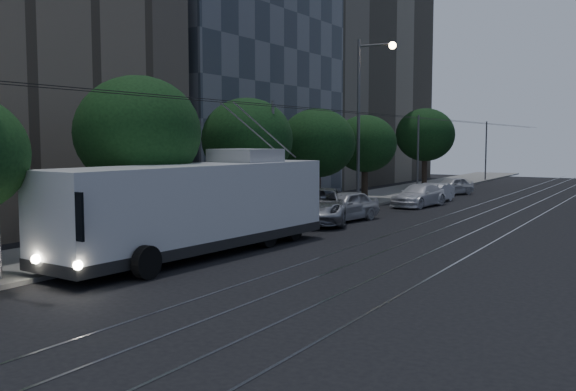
# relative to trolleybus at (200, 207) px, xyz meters

# --- Properties ---
(ground) EXTENTS (120.00, 120.00, 0.00)m
(ground) POSITION_rel_trolleybus_xyz_m (3.78, -2.64, -1.76)
(ground) COLOR black
(ground) RESTS_ON ground
(sidewalk) EXTENTS (5.00, 90.00, 0.15)m
(sidewalk) POSITION_rel_trolleybus_xyz_m (-3.72, 17.36, -1.69)
(sidewalk) COLOR gray
(sidewalk) RESTS_ON ground
(tram_rails) EXTENTS (4.52, 90.00, 0.02)m
(tram_rails) POSITION_rel_trolleybus_xyz_m (6.28, 17.36, -1.75)
(tram_rails) COLOR gray
(tram_rails) RESTS_ON ground
(overhead_wires) EXTENTS (2.23, 90.00, 6.00)m
(overhead_wires) POSITION_rel_trolleybus_xyz_m (-1.20, 17.36, 1.71)
(overhead_wires) COLOR black
(overhead_wires) RESTS_ON ground
(building_glass_mid) EXTENTS (14.40, 18.40, 26.80)m
(building_glass_mid) POSITION_rel_trolleybus_xyz_m (-15.22, 19.36, 11.66)
(building_glass_mid) COLOR #3B424C
(building_glass_mid) RESTS_ON ground
(building_tan_far) EXTENTS (14.40, 22.40, 34.80)m
(building_tan_far) POSITION_rel_trolleybus_xyz_m (-15.22, 39.36, 15.66)
(building_tan_far) COLOR gray
(building_tan_far) RESTS_ON ground
(trolleybus) EXTENTS (3.52, 12.86, 5.63)m
(trolleybus) POSITION_rel_trolleybus_xyz_m (0.00, 0.00, 0.00)
(trolleybus) COLOR silver
(trolleybus) RESTS_ON ground
(pickup_silver) EXTENTS (4.92, 6.87, 1.74)m
(pickup_silver) POSITION_rel_trolleybus_xyz_m (-0.52, 10.15, -0.89)
(pickup_silver) COLOR #9D9EA4
(pickup_silver) RESTS_ON ground
(car_white_a) EXTENTS (2.55, 4.86, 1.58)m
(car_white_a) POSITION_rel_trolleybus_xyz_m (0.23, 11.36, -0.97)
(car_white_a) COLOR #AEADB2
(car_white_a) RESTS_ON ground
(car_white_b) EXTENTS (2.58, 5.02, 1.39)m
(car_white_b) POSITION_rel_trolleybus_xyz_m (1.08, 20.35, -1.06)
(car_white_b) COLOR silver
(car_white_b) RESTS_ON ground
(car_white_c) EXTENTS (1.55, 3.88, 1.25)m
(car_white_c) POSITION_rel_trolleybus_xyz_m (1.08, 23.60, -1.13)
(car_white_c) COLOR silver
(car_white_c) RESTS_ON ground
(car_white_d) EXTENTS (2.89, 4.30, 1.36)m
(car_white_d) POSITION_rel_trolleybus_xyz_m (0.34, 29.71, -1.08)
(car_white_d) COLOR silver
(car_white_d) RESTS_ON ground
(tree_1) EXTENTS (4.78, 4.78, 6.60)m
(tree_1) POSITION_rel_trolleybus_xyz_m (-2.72, -0.29, 2.67)
(tree_1) COLOR black
(tree_1) RESTS_ON ground
(tree_2) EXTENTS (4.48, 4.48, 6.22)m
(tree_2) POSITION_rel_trolleybus_xyz_m (-3.22, 7.68, 2.43)
(tree_2) COLOR black
(tree_2) RESTS_ON ground
(tree_3) EXTENTS (4.48, 4.48, 6.01)m
(tree_3) POSITION_rel_trolleybus_xyz_m (-3.22, 14.89, 2.22)
(tree_3) COLOR black
(tree_3) RESTS_ON ground
(tree_4) EXTENTS (4.27, 4.27, 5.84)m
(tree_4) POSITION_rel_trolleybus_xyz_m (-3.16, 21.53, 2.14)
(tree_4) COLOR black
(tree_4) RESTS_ON ground
(tree_5) EXTENTS (4.91, 4.91, 6.80)m
(tree_5) POSITION_rel_trolleybus_xyz_m (-3.22, 33.81, 2.81)
(tree_5) COLOR black
(tree_5) RESTS_ON ground
(streetlamp_near) EXTENTS (2.24, 0.44, 9.16)m
(streetlamp_near) POSITION_rel_trolleybus_xyz_m (-1.62, -6.80, 3.80)
(streetlamp_near) COLOR #5C5C5F
(streetlamp_near) RESTS_ON ground
(streetlamp_far) EXTENTS (2.47, 0.44, 10.25)m
(streetlamp_far) POSITION_rel_trolleybus_xyz_m (-1.60, 17.98, 4.40)
(streetlamp_far) COLOR #5C5C5F
(streetlamp_far) RESTS_ON ground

